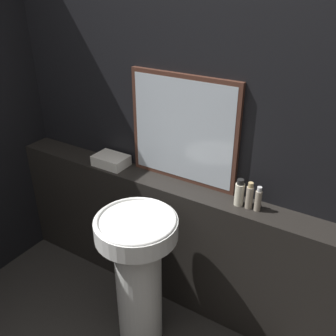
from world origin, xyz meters
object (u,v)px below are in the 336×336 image
at_px(towel_stack, 111,161).
at_px(lotion_bottle, 258,200).
at_px(shampoo_bottle, 239,193).
at_px(pedestal_sink, 138,270).
at_px(mirror, 182,130).
at_px(conditioner_bottle, 249,196).

height_order(towel_stack, lotion_bottle, lotion_bottle).
bearing_deg(lotion_bottle, shampoo_bottle, 180.00).
relative_size(pedestal_sink, lotion_bottle, 6.04).
xyz_separation_m(pedestal_sink, mirror, (-0.01, 0.51, 0.69)).
distance_m(pedestal_sink, mirror, 0.86).
height_order(pedestal_sink, shampoo_bottle, shampoo_bottle).
relative_size(towel_stack, conditioner_bottle, 1.42).
distance_m(pedestal_sink, towel_stack, 0.78).
bearing_deg(shampoo_bottle, conditioner_bottle, 0.00).
xyz_separation_m(pedestal_sink, shampoo_bottle, (0.41, 0.43, 0.43)).
relative_size(shampoo_bottle, conditioner_bottle, 1.01).
relative_size(pedestal_sink, mirror, 1.26).
xyz_separation_m(mirror, conditioner_bottle, (0.48, -0.08, -0.26)).
height_order(conditioner_bottle, lotion_bottle, conditioner_bottle).
bearing_deg(conditioner_bottle, lotion_bottle, -0.00).
xyz_separation_m(mirror, towel_stack, (-0.51, -0.08, -0.30)).
relative_size(shampoo_bottle, lotion_bottle, 1.09).
xyz_separation_m(towel_stack, shampoo_bottle, (0.93, -0.00, 0.04)).
relative_size(conditioner_bottle, lotion_bottle, 1.08).
height_order(pedestal_sink, lotion_bottle, lotion_bottle).
distance_m(towel_stack, lotion_bottle, 1.04).
bearing_deg(lotion_bottle, conditioner_bottle, 180.00).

